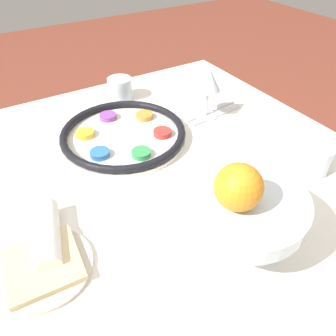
{
  "coord_description": "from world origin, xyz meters",
  "views": [
    {
      "loc": [
        0.44,
        -0.27,
        1.23
      ],
      "look_at": [
        -0.03,
        0.01,
        0.77
      ],
      "focal_mm": 35.0,
      "sensor_mm": 36.0,
      "label": 1
    }
  ],
  "objects": [
    {
      "name": "fruit_stand",
      "position": [
        0.18,
        0.02,
        0.84
      ],
      "size": [
        0.22,
        0.22,
        0.13
      ],
      "color": "silver",
      "rests_on": "dining_table"
    },
    {
      "name": "bread_plate",
      "position": [
        0.05,
        -0.29,
        0.74
      ],
      "size": [
        0.17,
        0.17,
        0.02
      ],
      "color": "beige",
      "rests_on": "dining_table"
    },
    {
      "name": "cup_near",
      "position": [
        -0.45,
        0.09,
        0.77
      ],
      "size": [
        0.08,
        0.08,
        0.07
      ],
      "color": "silver",
      "rests_on": "dining_table"
    },
    {
      "name": "orange_fruit",
      "position": [
        0.19,
        0.0,
        0.9
      ],
      "size": [
        0.07,
        0.07,
        0.07
      ],
      "color": "orange",
      "rests_on": "fruit_stand"
    },
    {
      "name": "napkin_roll",
      "position": [
        0.0,
        -0.26,
        0.76
      ],
      "size": [
        0.15,
        0.08,
        0.05
      ],
      "color": "white",
      "rests_on": "dining_table"
    },
    {
      "name": "fork_left",
      "position": [
        -0.24,
        0.28,
        0.74
      ],
      "size": [
        0.04,
        0.19,
        0.01
      ],
      "color": "silver",
      "rests_on": "dining_table"
    },
    {
      "name": "wine_glass",
      "position": [
        -0.22,
        0.26,
        0.84
      ],
      "size": [
        0.07,
        0.07,
        0.15
      ],
      "color": "silver",
      "rests_on": "dining_table"
    },
    {
      "name": "cup_mid",
      "position": [
        0.11,
        0.32,
        0.77
      ],
      "size": [
        0.08,
        0.08,
        0.07
      ],
      "color": "silver",
      "rests_on": "dining_table"
    },
    {
      "name": "seder_plate",
      "position": [
        -0.24,
        0.0,
        0.75
      ],
      "size": [
        0.33,
        0.33,
        0.03
      ],
      "color": "silver",
      "rests_on": "dining_table"
    },
    {
      "name": "dining_table",
      "position": [
        0.0,
        0.0,
        0.37
      ],
      "size": [
        1.15,
        1.02,
        0.73
      ],
      "color": "silver",
      "rests_on": "ground_plane"
    },
    {
      "name": "fork_right",
      "position": [
        -0.21,
        0.28,
        0.74
      ],
      "size": [
        0.04,
        0.19,
        0.01
      ],
      "color": "silver",
      "rests_on": "dining_table"
    }
  ]
}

